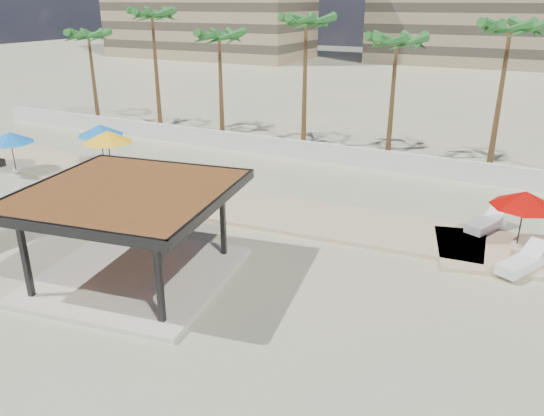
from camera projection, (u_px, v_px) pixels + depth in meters
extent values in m
plane|color=tan|center=(174.00, 275.00, 19.46)|extent=(200.00, 200.00, 0.00)
cube|color=#C6B284|center=(82.00, 173.00, 30.66)|extent=(16.40, 6.19, 0.24)
cube|color=#C6B284|center=(300.00, 217.00, 24.43)|extent=(16.24, 5.11, 0.24)
cube|color=silver|center=(330.00, 154.00, 32.56)|extent=(56.00, 0.30, 1.20)
cube|color=beige|center=(136.00, 275.00, 19.24)|extent=(7.37, 7.37, 0.20)
cube|color=black|center=(25.00, 256.00, 17.19)|extent=(0.20, 0.20, 2.94)
cube|color=black|center=(111.00, 204.00, 21.53)|extent=(0.20, 0.20, 2.94)
cube|color=black|center=(159.00, 279.00, 15.79)|extent=(0.20, 0.20, 2.94)
cube|color=black|center=(223.00, 219.00, 20.14)|extent=(0.20, 0.20, 2.94)
cube|color=brown|center=(127.00, 193.00, 18.07)|extent=(7.60, 7.60, 0.27)
cube|color=black|center=(63.00, 231.00, 15.12)|extent=(6.71, 1.14, 0.33)
cube|color=black|center=(173.00, 166.00, 21.03)|extent=(6.71, 1.14, 0.33)
cube|color=black|center=(46.00, 183.00, 19.02)|extent=(1.14, 6.71, 0.33)
cube|color=black|center=(217.00, 204.00, 17.12)|extent=(1.14, 6.71, 0.33)
cylinder|color=beige|center=(16.00, 170.00, 30.61)|extent=(0.45, 0.45, 0.11)
cylinder|color=#262628|center=(13.00, 153.00, 30.23)|extent=(0.06, 0.06, 2.14)
cone|color=blue|center=(10.00, 137.00, 29.90)|extent=(3.11, 3.11, 0.63)
cylinder|color=beige|center=(112.00, 172.00, 30.20)|extent=(0.48, 0.48, 0.12)
cylinder|color=#262628|center=(110.00, 154.00, 29.80)|extent=(0.07, 0.07, 2.32)
cone|color=yellow|center=(108.00, 136.00, 29.43)|extent=(3.23, 3.23, 0.68)
cylinder|color=beige|center=(517.00, 245.00, 21.31)|extent=(0.45, 0.45, 0.11)
cylinder|color=#262628|center=(521.00, 221.00, 20.93)|extent=(0.06, 0.06, 2.17)
cone|color=#A30602|center=(525.00, 199.00, 20.59)|extent=(2.78, 2.78, 0.63)
cylinder|color=beige|center=(104.00, 163.00, 31.86)|extent=(0.47, 0.47, 0.11)
cylinder|color=#262628|center=(102.00, 146.00, 31.46)|extent=(0.07, 0.07, 2.27)
cone|color=blue|center=(100.00, 130.00, 31.11)|extent=(3.36, 3.36, 0.66)
cube|color=white|center=(172.00, 198.00, 25.98)|extent=(1.15, 2.36, 0.32)
cube|color=white|center=(172.00, 195.00, 25.91)|extent=(1.15, 2.36, 0.07)
cube|color=white|center=(179.00, 184.00, 26.59)|extent=(0.86, 0.89, 0.57)
cube|color=white|center=(520.00, 265.00, 19.45)|extent=(1.68, 2.30, 0.31)
cube|color=white|center=(521.00, 261.00, 19.38)|extent=(1.68, 2.30, 0.07)
cube|color=white|center=(535.00, 248.00, 19.76)|extent=(0.99, 1.00, 0.56)
cube|color=white|center=(486.00, 225.00, 22.93)|extent=(1.58, 2.32, 0.31)
cube|color=white|center=(486.00, 221.00, 22.86)|extent=(1.58, 2.32, 0.07)
cube|color=white|center=(497.00, 211.00, 23.28)|extent=(0.96, 0.98, 0.56)
cone|color=brown|center=(93.00, 79.00, 42.12)|extent=(0.36, 0.36, 7.05)
ellipsoid|color=#215F23|center=(88.00, 36.00, 40.92)|extent=(3.00, 3.00, 1.80)
cone|color=brown|center=(156.00, 73.00, 39.67)|extent=(0.36, 0.36, 8.62)
ellipsoid|color=#215F23|center=(152.00, 15.00, 38.18)|extent=(3.00, 3.00, 1.80)
cone|color=brown|center=(221.00, 88.00, 36.92)|extent=(0.36, 0.36, 7.32)
ellipsoid|color=#215F23|center=(219.00, 37.00, 35.67)|extent=(3.00, 3.00, 1.80)
cone|color=brown|center=(305.00, 85.00, 34.91)|extent=(0.36, 0.36, 8.35)
ellipsoid|color=#215F23|center=(306.00, 22.00, 33.47)|extent=(3.00, 3.00, 1.80)
cone|color=brown|center=(392.00, 101.00, 32.18)|extent=(0.36, 0.36, 7.37)
ellipsoid|color=#215F23|center=(397.00, 42.00, 30.92)|extent=(3.00, 3.00, 1.80)
cone|color=brown|center=(499.00, 101.00, 29.70)|extent=(0.36, 0.36, 8.21)
ellipsoid|color=#215F23|center=(511.00, 29.00, 28.28)|extent=(3.00, 3.00, 1.80)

